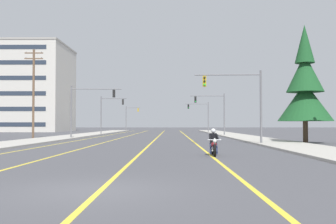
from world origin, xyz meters
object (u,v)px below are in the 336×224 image
object	(u,v)px
traffic_signal_mid_right	(214,108)
traffic_signal_near_right	(241,95)
traffic_signal_near_left	(86,103)
traffic_signal_mid_left	(108,110)
apartment_building_far_left_block	(13,88)
motorcycle_with_rider	(214,145)
utility_pole_left_near	(33,91)
traffic_signal_far_right	(201,112)
traffic_signal_far_left	(130,115)
conifer_tree_right_verge_near	(305,89)

from	to	relation	value
traffic_signal_mid_right	traffic_signal_near_right	bearing A→B (deg)	-90.99
traffic_signal_near_left	traffic_signal_mid_left	distance (m)	17.83
traffic_signal_near_left	apartment_building_far_left_block	distance (m)	53.88
motorcycle_with_rider	utility_pole_left_near	world-z (taller)	utility_pole_left_near
motorcycle_with_rider	traffic_signal_mid_right	distance (m)	37.68
traffic_signal_mid_right	traffic_signal_mid_left	size ratio (longest dim) A/B	1.00
apartment_building_far_left_block	traffic_signal_far_right	bearing A→B (deg)	-14.58
traffic_signal_far_right	traffic_signal_far_left	xyz separation A→B (m)	(-16.58, 19.25, -0.08)
traffic_signal_mid_right	apartment_building_far_left_block	size ratio (longest dim) A/B	0.25
traffic_signal_near_left	motorcycle_with_rider	bearing A→B (deg)	-64.28
traffic_signal_near_left	utility_pole_left_near	size ratio (longest dim) A/B	0.60
apartment_building_far_left_block	traffic_signal_near_right	bearing A→B (deg)	-54.51
motorcycle_with_rider	conifer_tree_right_verge_near	world-z (taller)	conifer_tree_right_verge_near
traffic_signal_far_left	utility_pole_left_near	size ratio (longest dim) A/B	0.60
traffic_signal_near_right	conifer_tree_right_verge_near	xyz separation A→B (m)	(6.04, 2.14, 0.71)
traffic_signal_far_left	motorcycle_with_rider	bearing A→B (deg)	-80.95
traffic_signal_mid_right	traffic_signal_far_right	xyz separation A→B (m)	(-0.16, 23.40, -0.01)
traffic_signal_far_right	traffic_signal_mid_left	bearing A→B (deg)	-133.33
motorcycle_with_rider	traffic_signal_near_left	distance (m)	28.59
motorcycle_with_rider	traffic_signal_mid_left	distance (m)	45.28
traffic_signal_far_right	utility_pole_left_near	size ratio (longest dim) A/B	0.60
motorcycle_with_rider	traffic_signal_near_right	bearing A→B (deg)	73.38
traffic_signal_near_left	conifer_tree_right_verge_near	distance (m)	24.74
traffic_signal_mid_right	traffic_signal_far_left	size ratio (longest dim) A/B	1.00
traffic_signal_near_right	traffic_signal_mid_left	bearing A→B (deg)	117.05
traffic_signal_near_right	traffic_signal_near_left	bearing A→B (deg)	139.42
conifer_tree_right_verge_near	motorcycle_with_rider	bearing A→B (deg)	-124.28
traffic_signal_near_right	traffic_signal_far_left	distance (m)	69.92
traffic_signal_near_right	motorcycle_with_rider	bearing A→B (deg)	-106.62
traffic_signal_mid_left	utility_pole_left_near	bearing A→B (deg)	-107.52
traffic_signal_mid_right	apartment_building_far_left_block	world-z (taller)	apartment_building_far_left_block
utility_pole_left_near	apartment_building_far_left_block	world-z (taller)	apartment_building_far_left_block
traffic_signal_mid_right	traffic_signal_mid_left	distance (m)	17.58
traffic_signal_mid_left	traffic_signal_far_right	size ratio (longest dim) A/B	1.00
traffic_signal_far_right	conifer_tree_right_verge_near	xyz separation A→B (m)	(5.76, -46.60, 0.75)
traffic_signal_far_right	traffic_signal_mid_right	bearing A→B (deg)	-89.61
traffic_signal_mid_left	conifer_tree_right_verge_near	size ratio (longest dim) A/B	0.59
traffic_signal_mid_right	traffic_signal_far_left	xyz separation A→B (m)	(-16.73, 42.64, -0.09)
traffic_signal_far_left	traffic_signal_far_right	bearing A→B (deg)	-49.26
traffic_signal_far_left	conifer_tree_right_verge_near	size ratio (longest dim) A/B	0.59
apartment_building_far_left_block	motorcycle_with_rider	bearing A→B (deg)	-61.41
traffic_signal_far_right	traffic_signal_far_left	bearing A→B (deg)	130.74
apartment_building_far_left_block	utility_pole_left_near	bearing A→B (deg)	-66.08
traffic_signal_near_left	traffic_signal_far_right	xyz separation A→B (m)	(16.16, 35.15, -0.06)
traffic_signal_mid_left	traffic_signal_far_right	distance (m)	23.80
traffic_signal_near_right	apartment_building_far_left_block	xyz separation A→B (m)	(-42.74, 59.94, 5.88)
traffic_signal_near_left	traffic_signal_far_right	world-z (taller)	same
traffic_signal_near_left	traffic_signal_far_left	bearing A→B (deg)	90.44
traffic_signal_mid_right	utility_pole_left_near	size ratio (longest dim) A/B	0.60
apartment_building_far_left_block	traffic_signal_far_left	bearing A→B (deg)	16.93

